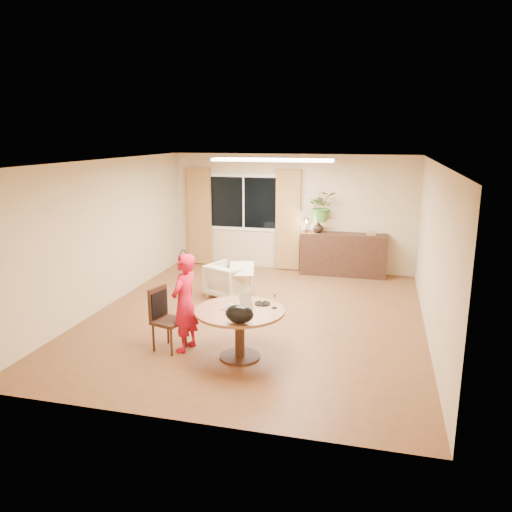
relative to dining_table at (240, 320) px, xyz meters
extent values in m
plane|color=brown|center=(-0.17, 1.57, -0.55)|extent=(6.50, 6.50, 0.00)
plane|color=white|center=(-0.17, 1.57, 2.05)|extent=(6.50, 6.50, 0.00)
plane|color=tan|center=(-0.17, 4.82, 0.75)|extent=(5.50, 0.00, 5.50)
plane|color=tan|center=(-2.92, 1.57, 0.75)|extent=(0.00, 6.50, 6.50)
plane|color=tan|center=(2.58, 1.57, 0.75)|extent=(0.00, 6.50, 6.50)
cube|color=white|center=(-1.27, 4.81, 0.95)|extent=(1.70, 0.02, 1.30)
cube|color=black|center=(-1.27, 4.79, 0.95)|extent=(1.55, 0.01, 1.15)
cube|color=white|center=(-1.27, 4.79, 0.95)|extent=(0.04, 0.01, 1.15)
cube|color=brown|center=(-2.32, 4.73, 0.59)|extent=(0.55, 0.08, 2.25)
cube|color=brown|center=(-0.22, 4.73, 0.59)|extent=(0.55, 0.08, 2.25)
cube|color=white|center=(-0.17, 2.77, 2.01)|extent=(2.20, 0.35, 0.05)
cylinder|color=brown|center=(0.00, 0.00, 0.13)|extent=(1.23, 1.23, 0.04)
cylinder|color=black|center=(0.00, 0.00, -0.22)|extent=(0.13, 0.13, 0.66)
cylinder|color=black|center=(0.00, 0.00, -0.54)|extent=(0.57, 0.57, 0.03)
imported|color=red|center=(-0.83, 0.07, 0.16)|extent=(0.56, 0.41, 1.41)
imported|color=beige|center=(-0.96, 2.55, -0.23)|extent=(0.90, 0.91, 0.64)
cube|color=black|center=(1.05, 4.58, -0.09)|extent=(1.85, 0.45, 0.93)
imported|color=black|center=(0.48, 4.58, 0.50)|extent=(0.26, 0.26, 0.25)
imported|color=#246027|center=(0.55, 4.58, 0.95)|extent=(0.73, 0.68, 0.66)
camera|label=1|loc=(1.78, -6.15, 2.46)|focal=35.00mm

